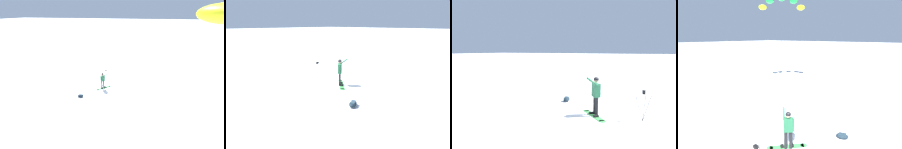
% 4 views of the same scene
% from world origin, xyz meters
% --- Properties ---
extents(ground_plane, '(300.00, 300.00, 0.00)m').
position_xyz_m(ground_plane, '(0.00, 0.00, 0.00)').
color(ground_plane, white).
extents(snowboarder, '(0.53, 0.74, 1.73)m').
position_xyz_m(snowboarder, '(-0.43, -0.14, 1.04)').
color(snowboarder, black).
rests_on(snowboarder, ground_plane).
extents(snowboard, '(1.38, 1.34, 0.10)m').
position_xyz_m(snowboard, '(-0.47, -0.24, 0.02)').
color(snowboard, '#3F994C').
rests_on(snowboard, ground_plane).
extents(gear_bag_large, '(0.50, 0.64, 0.25)m').
position_xyz_m(gear_bag_large, '(-2.60, 1.40, 0.14)').
color(gear_bag_large, '#192833').
rests_on(gear_bag_large, ground_plane).
extents(camera_tripod, '(0.62, 0.54, 1.26)m').
position_xyz_m(camera_tripod, '(1.49, 0.04, 0.91)').
color(camera_tripod, '#262628').
rests_on(camera_tripod, ground_plane).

